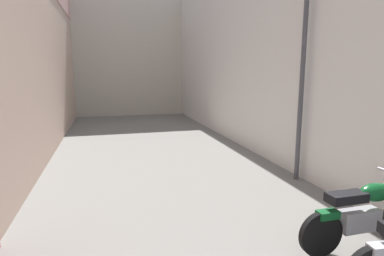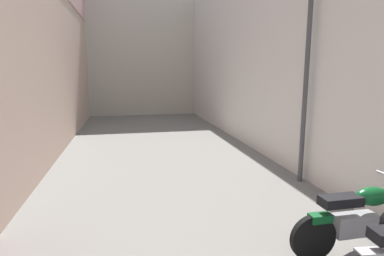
# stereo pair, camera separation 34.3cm
# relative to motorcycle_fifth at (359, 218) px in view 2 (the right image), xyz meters

# --- Properties ---
(ground_plane) EXTENTS (34.87, 34.87, 0.00)m
(ground_plane) POSITION_rel_motorcycle_fifth_xyz_m (-1.89, 2.61, -0.50)
(ground_plane) COLOR slate
(building_right) EXTENTS (0.45, 18.87, 6.09)m
(building_right) POSITION_rel_motorcycle_fifth_xyz_m (1.14, 4.61, 2.54)
(building_right) COLOR silver
(building_right) RESTS_ON ground
(building_far_end) EXTENTS (8.65, 2.00, 6.61)m
(building_far_end) POSITION_rel_motorcycle_fifth_xyz_m (-1.89, 15.05, 2.80)
(building_far_end) COLOR beige
(building_far_end) RESTS_ON ground
(motorcycle_fifth) EXTENTS (1.85, 0.58, 1.04)m
(motorcycle_fifth) POSITION_rel_motorcycle_fifth_xyz_m (0.00, 0.00, 0.00)
(motorcycle_fifth) COLOR black
(motorcycle_fifth) RESTS_ON ground
(street_lamp) EXTENTS (0.79, 0.18, 5.10)m
(street_lamp) POSITION_rel_motorcycle_fifth_xyz_m (0.71, 2.67, 2.45)
(street_lamp) COLOR #47474C
(street_lamp) RESTS_ON ground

